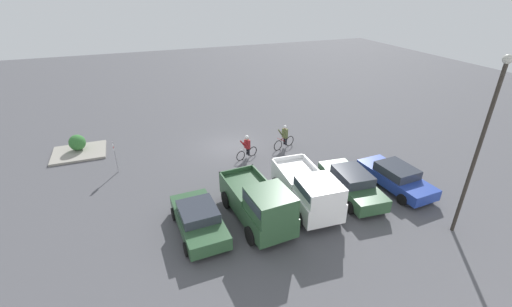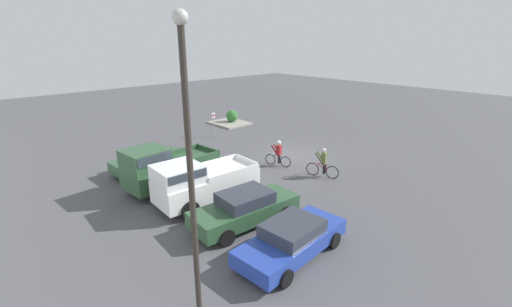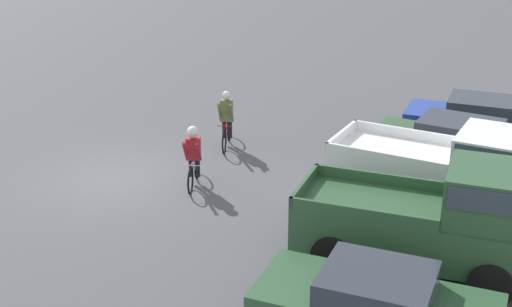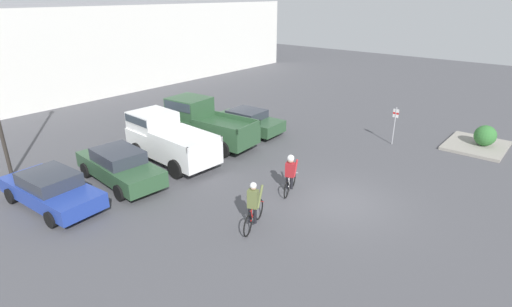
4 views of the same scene
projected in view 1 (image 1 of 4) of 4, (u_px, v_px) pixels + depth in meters
name	position (u px, v px, depth m)	size (l,w,h in m)	color
ground_plane	(231.00, 147.00, 24.28)	(80.00, 80.00, 0.00)	#4C4C51
sedan_0	(396.00, 177.00, 19.23)	(2.18, 4.68, 1.34)	#233D9E
sedan_1	(351.00, 183.00, 18.50)	(2.22, 4.84, 1.47)	#2D5133
pickup_truck_0	(309.00, 190.00, 17.16)	(2.41, 5.03, 2.22)	white
pickup_truck_1	(260.00, 203.00, 15.99)	(2.47, 5.10, 2.39)	#2D5133
sedan_2	(199.00, 219.00, 15.81)	(2.17, 4.29, 1.35)	#2D5133
cyclist_0	(247.00, 146.00, 22.35)	(1.63, 0.66, 1.65)	black
cyclist_1	(284.00, 137.00, 23.73)	(1.81, 0.71, 1.73)	black
fire_lane_sign	(115.00, 154.00, 20.53)	(0.06, 0.30, 2.05)	#9E9EA3
lamppost	(481.00, 140.00, 14.06)	(0.36, 0.36, 8.13)	#2D2823
curb_island	(79.00, 152.00, 23.28)	(3.37, 2.81, 0.15)	gray
shrub	(77.00, 143.00, 23.25)	(1.08, 1.08, 1.08)	#337033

